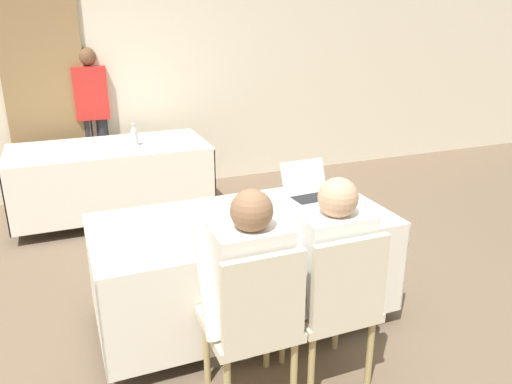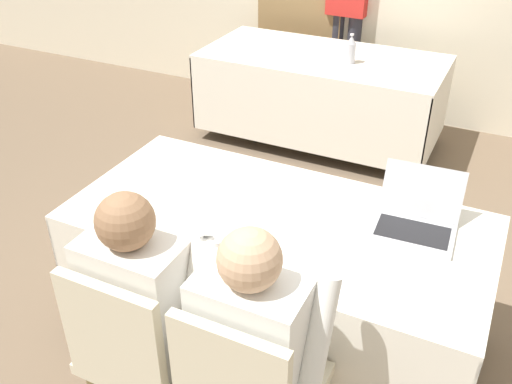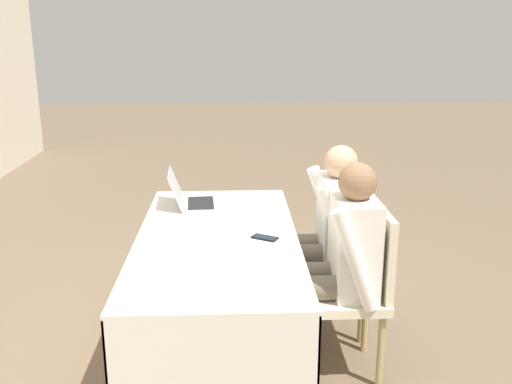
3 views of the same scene
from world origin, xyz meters
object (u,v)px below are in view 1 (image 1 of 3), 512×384
at_px(water_bottle, 134,136).
at_px(chair_near_left, 254,320).
at_px(laptop, 311,192).
at_px(person_white_shirt, 326,265).
at_px(person_checkered_shirt, 246,281).
at_px(cell_phone, 249,236).
at_px(chair_near_right, 335,301).
at_px(person_red_shirt, 93,113).

distance_m(water_bottle, chair_near_left, 2.84).
bearing_deg(laptop, person_white_shirt, -115.83).
bearing_deg(person_checkered_shirt, cell_phone, -112.85).
bearing_deg(chair_near_left, person_white_shirt, -166.99).
bearing_deg(chair_near_left, chair_near_right, -180.00).
distance_m(cell_phone, person_checkered_shirt, 0.42).
distance_m(laptop, cell_phone, 0.76).
distance_m(cell_phone, chair_near_left, 0.56).
bearing_deg(water_bottle, chair_near_right, -78.71).
relative_size(cell_phone, water_bottle, 0.73).
height_order(cell_phone, person_white_shirt, person_white_shirt).
xyz_separation_m(water_bottle, person_white_shirt, (0.56, -2.72, -0.14)).
distance_m(chair_near_right, person_white_shirt, 0.19).
bearing_deg(person_red_shirt, chair_near_left, -81.37).
bearing_deg(cell_phone, laptop, 65.35).
xyz_separation_m(person_checkered_shirt, person_white_shirt, (0.45, 0.00, 0.00)).
bearing_deg(person_white_shirt, laptop, -112.46).
relative_size(person_white_shirt, person_red_shirt, 0.74).
xyz_separation_m(cell_phone, person_white_shirt, (0.29, -0.38, -0.05)).
height_order(chair_near_left, chair_near_right, same).
xyz_separation_m(person_white_shirt, person_red_shirt, (-0.86, 3.55, 0.24)).
xyz_separation_m(chair_near_left, person_red_shirt, (-0.41, 3.65, 0.40)).
bearing_deg(person_red_shirt, chair_near_right, -74.51).
bearing_deg(chair_near_left, cell_phone, -108.35).
distance_m(water_bottle, person_checkered_shirt, 2.72).
xyz_separation_m(chair_near_left, person_checkered_shirt, (-0.00, 0.10, 0.16)).
bearing_deg(person_white_shirt, chair_near_right, 90.00).
relative_size(chair_near_left, person_checkered_shirt, 0.78).
relative_size(water_bottle, chair_near_right, 0.24).
bearing_deg(cell_phone, chair_near_left, -77.56).
height_order(cell_phone, chair_near_left, chair_near_left).
bearing_deg(person_checkered_shirt, water_bottle, -87.63).
xyz_separation_m(chair_near_right, person_red_shirt, (-0.86, 3.65, 0.40)).
relative_size(water_bottle, person_red_shirt, 0.14).
distance_m(cell_phone, person_red_shirt, 3.22).
height_order(laptop, chair_near_right, laptop).
xyz_separation_m(cell_phone, person_red_shirt, (-0.57, 3.16, 0.19)).
xyz_separation_m(water_bottle, chair_near_left, (0.11, -2.82, -0.30)).
bearing_deg(chair_near_right, chair_near_left, 0.00).
bearing_deg(person_red_shirt, water_bottle, -67.97).
relative_size(laptop, person_red_shirt, 0.22).
xyz_separation_m(cell_phone, chair_near_left, (-0.16, -0.49, -0.21)).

